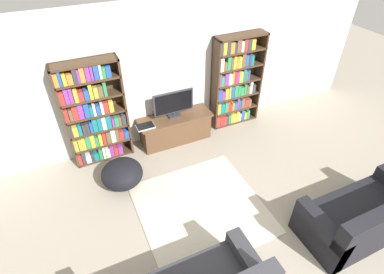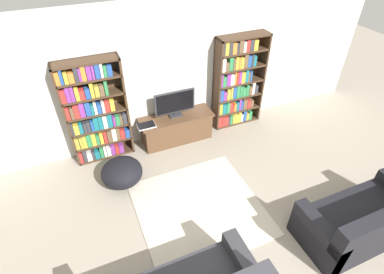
% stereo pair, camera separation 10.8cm
% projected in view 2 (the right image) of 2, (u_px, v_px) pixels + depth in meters
% --- Properties ---
extents(wall_back, '(8.80, 0.06, 2.60)m').
position_uv_depth(wall_back, '(166.00, 74.00, 5.39)').
color(wall_back, silver).
rests_on(wall_back, ground_plane).
extents(bookshelf_left, '(1.02, 0.30, 1.87)m').
position_uv_depth(bookshelf_left, '(95.00, 113.00, 5.07)').
color(bookshelf_left, '#422D1E').
rests_on(bookshelf_left, ground_plane).
extents(bookshelf_right, '(1.02, 0.30, 1.87)m').
position_uv_depth(bookshelf_right, '(236.00, 83.00, 5.91)').
color(bookshelf_right, '#422D1E').
rests_on(bookshelf_right, ground_plane).
extents(tv_stand, '(1.41, 0.48, 0.54)m').
position_uv_depth(tv_stand, '(177.00, 128.00, 5.82)').
color(tv_stand, brown).
rests_on(tv_stand, ground_plane).
extents(television, '(0.77, 0.16, 0.51)m').
position_uv_depth(television, '(175.00, 103.00, 5.51)').
color(television, '#2D2D33').
rests_on(television, tv_stand).
extents(laptop, '(0.32, 0.22, 0.03)m').
position_uv_depth(laptop, '(146.00, 126.00, 5.41)').
color(laptop, silver).
rests_on(laptop, tv_stand).
extents(area_rug, '(1.85, 1.83, 0.02)m').
position_uv_depth(area_rug, '(199.00, 208.00, 4.63)').
color(area_rug, beige).
rests_on(area_rug, ground_plane).
extents(couch_right_sofa, '(1.71, 0.84, 0.87)m').
position_uv_depth(couch_right_sofa, '(363.00, 221.00, 4.10)').
color(couch_right_sofa, black).
rests_on(couch_right_sofa, ground_plane).
extents(beanbag_ottoman, '(0.68, 0.68, 0.44)m').
position_uv_depth(beanbag_ottoman, '(122.00, 172.00, 4.94)').
color(beanbag_ottoman, black).
rests_on(beanbag_ottoman, ground_plane).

